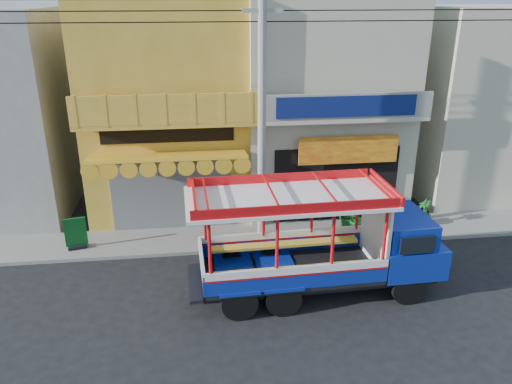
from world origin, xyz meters
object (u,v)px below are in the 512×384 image
(green_sign, at_px, (76,236))
(potted_plant_a, at_px, (348,214))
(potted_plant_b, at_px, (356,218))
(potted_plant_c, at_px, (424,212))
(songthaew_truck, at_px, (335,241))
(utility_pole, at_px, (267,100))

(green_sign, xyz_separation_m, potted_plant_a, (9.43, 0.39, 0.10))
(potted_plant_b, bearing_deg, potted_plant_c, -106.11)
(songthaew_truck, relative_size, green_sign, 6.53)
(green_sign, relative_size, potted_plant_c, 1.11)
(songthaew_truck, xyz_separation_m, potted_plant_b, (1.74, 3.34, -0.90))
(utility_pole, distance_m, potted_plant_c, 7.45)
(utility_pole, height_order, green_sign, utility_pole)
(potted_plant_b, xyz_separation_m, potted_plant_c, (2.67, 0.33, -0.08))
(potted_plant_c, bearing_deg, utility_pole, -84.72)
(songthaew_truck, bearing_deg, potted_plant_c, 39.80)
(songthaew_truck, relative_size, potted_plant_a, 6.38)
(utility_pole, relative_size, songthaew_truck, 3.93)
(green_sign, xyz_separation_m, potted_plant_b, (9.58, -0.02, 0.11))
(potted_plant_b, distance_m, potted_plant_c, 2.69)
(songthaew_truck, xyz_separation_m, green_sign, (-7.84, 3.37, -1.01))
(potted_plant_a, bearing_deg, songthaew_truck, -173.93)
(potted_plant_a, bearing_deg, potted_plant_c, -62.68)
(green_sign, bearing_deg, potted_plant_c, 1.44)
(potted_plant_a, height_order, potted_plant_b, potted_plant_b)
(songthaew_truck, distance_m, green_sign, 8.59)
(utility_pole, height_order, potted_plant_c, utility_pole)
(songthaew_truck, xyz_separation_m, potted_plant_a, (1.59, 3.76, -0.91))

